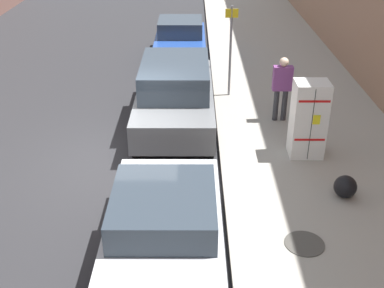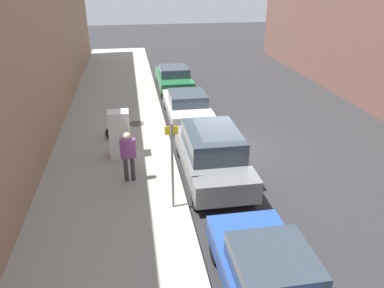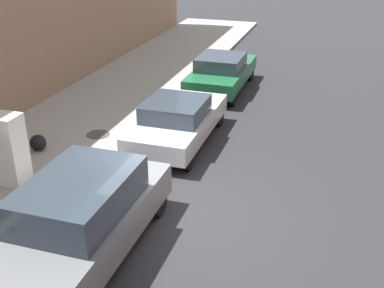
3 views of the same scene
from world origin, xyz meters
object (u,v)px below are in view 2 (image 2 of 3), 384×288
(discarded_refrigerator, at_px, (120,134))
(parked_suv_gray, at_px, (212,154))
(trash_bag, at_px, (111,133))
(parked_sedan_silver, at_px, (187,105))
(parked_sedan_green, at_px, (174,77))
(street_sign_post, at_px, (172,162))
(parked_hatchback_blue, at_px, (269,276))
(pedestrian_walking_far, at_px, (128,153))

(discarded_refrigerator, height_order, parked_suv_gray, discarded_refrigerator)
(trash_bag, distance_m, parked_suv_gray, 5.07)
(parked_sedan_silver, distance_m, parked_sedan_green, 5.14)
(discarded_refrigerator, height_order, trash_bag, discarded_refrigerator)
(street_sign_post, distance_m, parked_hatchback_blue, 4.11)
(pedestrian_walking_far, distance_m, parked_hatchback_blue, 6.15)
(trash_bag, bearing_deg, street_sign_post, -70.00)
(discarded_refrigerator, distance_m, pedestrian_walking_far, 1.91)
(street_sign_post, xyz_separation_m, trash_bag, (-1.96, 5.39, -1.24))
(parked_suv_gray, xyz_separation_m, parked_sedan_silver, (-0.00, 5.57, -0.17))
(discarded_refrigerator, distance_m, trash_bag, 1.92)
(parked_sedan_silver, bearing_deg, parked_sedan_green, 90.00)
(trash_bag, xyz_separation_m, parked_sedan_silver, (3.50, 1.94, 0.36))
(pedestrian_walking_far, bearing_deg, parked_sedan_green, 51.49)
(pedestrian_walking_far, xyz_separation_m, parked_sedan_green, (2.76, 10.72, -0.40))
(street_sign_post, relative_size, pedestrian_walking_far, 1.53)
(street_sign_post, xyz_separation_m, pedestrian_walking_far, (-1.23, 1.76, -0.47))
(discarded_refrigerator, relative_size, trash_bag, 3.87)
(parked_suv_gray, height_order, parked_sedan_silver, parked_suv_gray)
(discarded_refrigerator, distance_m, street_sign_post, 3.99)
(discarded_refrigerator, xyz_separation_m, parked_sedan_silver, (3.06, 3.69, -0.30))
(street_sign_post, xyz_separation_m, parked_sedan_silver, (1.54, 7.33, -0.88))
(street_sign_post, bearing_deg, parked_sedan_green, 82.98)
(parked_sedan_green, bearing_deg, parked_sedan_silver, -90.00)
(discarded_refrigerator, relative_size, street_sign_post, 0.68)
(parked_hatchback_blue, bearing_deg, discarded_refrigerator, 112.59)
(pedestrian_walking_far, bearing_deg, street_sign_post, -79.16)
(street_sign_post, relative_size, parked_hatchback_blue, 0.66)
(parked_sedan_silver, bearing_deg, parked_suv_gray, -90.00)
(street_sign_post, relative_size, parked_sedan_green, 0.59)
(street_sign_post, relative_size, parked_suv_gray, 0.56)
(parked_suv_gray, bearing_deg, trash_bag, 133.96)
(discarded_refrigerator, distance_m, parked_hatchback_blue, 7.98)
(parked_suv_gray, relative_size, parked_sedan_silver, 1.08)
(parked_hatchback_blue, distance_m, parked_sedan_silver, 11.05)
(street_sign_post, xyz_separation_m, parked_sedan_green, (1.54, 12.48, -0.86))
(discarded_refrigerator, bearing_deg, parked_sedan_green, 70.89)
(trash_bag, bearing_deg, parked_suv_gray, -46.04)
(street_sign_post, relative_size, trash_bag, 5.72)
(trash_bag, bearing_deg, parked_sedan_green, 63.71)
(street_sign_post, distance_m, parked_sedan_silver, 7.55)
(parked_hatchback_blue, xyz_separation_m, parked_suv_gray, (-0.00, 5.48, 0.14))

